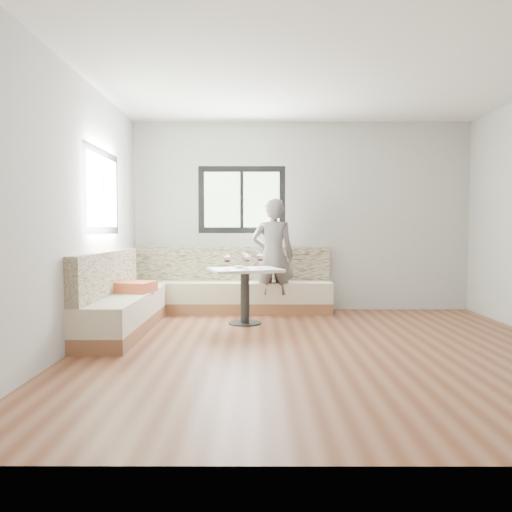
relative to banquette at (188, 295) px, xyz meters
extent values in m
cube|color=brown|center=(1.59, -1.63, -0.33)|extent=(5.00, 5.00, 0.01)
cube|color=white|center=(1.59, -1.63, 2.47)|extent=(5.00, 5.00, 0.01)
cube|color=#B7B7B2|center=(1.59, 0.87, 1.07)|extent=(5.00, 0.01, 2.80)
cube|color=#B7B7B2|center=(1.59, -4.13, 1.07)|extent=(5.00, 0.01, 2.80)
cube|color=#B7B7B2|center=(-0.91, -1.63, 1.07)|extent=(0.01, 5.00, 2.80)
cube|color=black|center=(0.69, 0.86, 1.32)|extent=(1.30, 0.02, 1.00)
cube|color=black|center=(-0.90, -0.73, 1.32)|extent=(0.02, 1.30, 1.00)
cube|color=brown|center=(0.54, 0.59, -0.25)|extent=(2.90, 0.55, 0.16)
cube|color=beige|center=(0.54, 0.59, -0.03)|extent=(2.90, 0.55, 0.29)
cube|color=beige|center=(0.54, 0.80, 0.37)|extent=(2.90, 0.14, 0.50)
cube|color=brown|center=(-0.63, -0.81, -0.25)|extent=(0.55, 2.25, 0.16)
cube|color=beige|center=(-0.63, -0.81, -0.03)|extent=(0.55, 2.25, 0.29)
cube|color=beige|center=(-0.84, -0.81, 0.37)|extent=(0.14, 2.25, 0.50)
cube|color=#D26A4E|center=(-0.56, -0.62, 0.18)|extent=(0.50, 0.50, 0.12)
cylinder|color=black|center=(0.76, -0.28, -0.32)|extent=(0.42, 0.42, 0.02)
cylinder|color=black|center=(0.76, -0.28, 0.00)|extent=(0.12, 0.12, 0.67)
cube|color=white|center=(0.76, -0.28, 0.36)|extent=(1.02, 0.90, 0.04)
imported|color=#605A5A|center=(1.14, 0.44, 0.49)|extent=(0.61, 0.41, 1.65)
cylinder|color=white|center=(0.69, -0.31, 0.40)|extent=(0.10, 0.10, 0.04)
sphere|color=black|center=(0.70, -0.30, 0.41)|extent=(0.02, 0.02, 0.02)
sphere|color=black|center=(0.68, -0.30, 0.41)|extent=(0.02, 0.02, 0.02)
sphere|color=black|center=(0.69, -0.33, 0.41)|extent=(0.02, 0.02, 0.02)
cylinder|color=white|center=(0.55, -0.53, 0.38)|extent=(0.06, 0.06, 0.01)
cylinder|color=white|center=(0.55, -0.53, 0.43)|extent=(0.01, 0.01, 0.08)
ellipsoid|color=white|center=(0.55, -0.53, 0.52)|extent=(0.09, 0.09, 0.10)
cylinder|color=#45060E|center=(0.55, -0.53, 0.49)|extent=(0.06, 0.06, 0.02)
cylinder|color=white|center=(0.80, -0.46, 0.38)|extent=(0.06, 0.06, 0.01)
cylinder|color=white|center=(0.80, -0.46, 0.43)|extent=(0.01, 0.01, 0.08)
ellipsoid|color=white|center=(0.80, -0.46, 0.52)|extent=(0.09, 0.09, 0.10)
cylinder|color=#45060E|center=(0.80, -0.46, 0.49)|extent=(0.06, 0.06, 0.02)
cylinder|color=white|center=(0.96, -0.33, 0.38)|extent=(0.06, 0.06, 0.01)
cylinder|color=white|center=(0.96, -0.33, 0.43)|extent=(0.01, 0.01, 0.08)
ellipsoid|color=white|center=(0.96, -0.33, 0.52)|extent=(0.09, 0.09, 0.10)
cylinder|color=#45060E|center=(0.96, -0.33, 0.49)|extent=(0.06, 0.06, 0.02)
cylinder|color=white|center=(0.76, -0.14, 0.38)|extent=(0.06, 0.06, 0.01)
cylinder|color=white|center=(0.76, -0.14, 0.43)|extent=(0.01, 0.01, 0.08)
ellipsoid|color=white|center=(0.76, -0.14, 0.52)|extent=(0.09, 0.09, 0.10)
cylinder|color=#45060E|center=(0.76, -0.14, 0.49)|extent=(0.06, 0.06, 0.02)
camera|label=1|loc=(0.92, -6.61, 0.87)|focal=35.00mm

